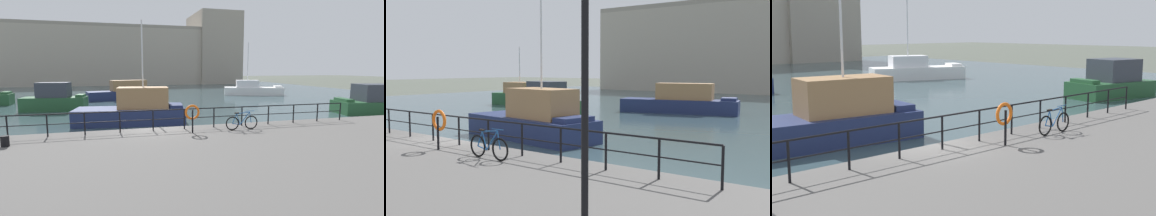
# 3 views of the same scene
# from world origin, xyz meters

# --- Properties ---
(ground_plane) EXTENTS (240.00, 240.00, 0.00)m
(ground_plane) POSITION_xyz_m (0.00, 0.00, 0.00)
(ground_plane) COLOR #4C5147
(water_basin) EXTENTS (80.00, 60.00, 0.01)m
(water_basin) POSITION_xyz_m (0.00, 30.20, 0.01)
(water_basin) COLOR #33474C
(water_basin) RESTS_ON ground_plane
(quay_promenade) EXTENTS (56.00, 13.00, 0.78)m
(quay_promenade) POSITION_xyz_m (0.00, -6.50, 0.39)
(quay_promenade) COLOR #565451
(quay_promenade) RESTS_ON ground_plane
(harbor_building) EXTENTS (58.21, 15.51, 17.78)m
(harbor_building) POSITION_xyz_m (5.12, 58.64, 7.02)
(harbor_building) COLOR #A89E8E
(harbor_building) RESTS_ON ground_plane
(moored_small_launch) EXTENTS (5.85, 2.73, 2.63)m
(moored_small_launch) POSITION_xyz_m (-7.45, 13.86, 1.05)
(moored_small_launch) COLOR #23512D
(moored_small_launch) RESTS_ON water_basin
(moored_white_yacht) EXTENTS (6.24, 3.90, 2.56)m
(moored_white_yacht) POSITION_xyz_m (19.59, 4.80, 1.01)
(moored_white_yacht) COLOR #23512D
(moored_white_yacht) RESTS_ON water_basin
(moored_harbor_tender) EXTENTS (9.53, 4.45, 2.41)m
(moored_harbor_tender) POSITION_xyz_m (-0.54, 22.38, 0.92)
(moored_harbor_tender) COLOR navy
(moored_harbor_tender) RESTS_ON water_basin
(moored_red_daysailer) EXTENTS (8.83, 5.49, 7.60)m
(moored_red_daysailer) POSITION_xyz_m (17.72, 23.47, 0.81)
(moored_red_daysailer) COLOR white
(moored_red_daysailer) RESTS_ON water_basin
(moored_green_narrowboat) EXTENTS (7.89, 3.61, 7.21)m
(moored_green_narrowboat) POSITION_xyz_m (-0.70, 5.44, 0.97)
(moored_green_narrowboat) COLOR navy
(moored_green_narrowboat) RESTS_ON water_basin
(quay_railing) EXTENTS (24.62, 0.07, 1.08)m
(quay_railing) POSITION_xyz_m (-1.06, -0.75, 1.52)
(quay_railing) COLOR black
(quay_railing) RESTS_ON quay_promenade
(parked_bicycle) EXTENTS (1.77, 0.09, 0.98)m
(parked_bicycle) POSITION_xyz_m (4.20, -1.75, 1.17)
(parked_bicycle) COLOR black
(parked_bicycle) RESTS_ON quay_promenade
(mooring_bollard) EXTENTS (0.32, 0.32, 0.44)m
(mooring_bollard) POSITION_xyz_m (-6.46, -2.12, 1.00)
(mooring_bollard) COLOR black
(mooring_bollard) RESTS_ON quay_promenade
(life_ring_stand) EXTENTS (0.75, 0.16, 1.40)m
(life_ring_stand) POSITION_xyz_m (1.56, -1.70, 1.75)
(life_ring_stand) COLOR black
(life_ring_stand) RESTS_ON quay_promenade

